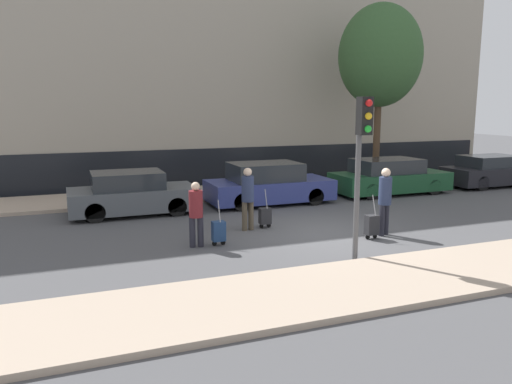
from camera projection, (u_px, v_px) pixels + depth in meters
name	position (u px, v px, depth m)	size (l,w,h in m)	color
ground_plane	(328.00, 234.00, 13.49)	(80.00, 80.00, 0.00)	#4C4C4F
sidewalk_near	(420.00, 275.00, 10.04)	(28.00, 2.50, 0.12)	tan
sidewalk_far	(241.00, 191.00, 19.91)	(28.00, 3.00, 0.12)	tan
building_facade	(215.00, 31.00, 21.81)	(28.00, 2.28, 13.33)	#A89E8C
parked_car_0	(132.00, 194.00, 15.84)	(3.95, 1.83, 1.37)	#4C5156
parked_car_1	(268.00, 185.00, 17.56)	(4.36, 1.92, 1.45)	navy
parked_car_2	(389.00, 177.00, 19.51)	(4.60, 1.87, 1.38)	#194728
parked_car_3	(491.00, 172.00, 21.34)	(4.25, 1.75, 1.32)	black
pedestrian_left	(196.00, 211.00, 12.12)	(0.35, 0.34, 1.62)	#23232D
trolley_left	(219.00, 231.00, 12.34)	(0.34, 0.29, 1.15)	navy
pedestrian_center	(248.00, 195.00, 13.74)	(0.35, 0.34, 1.75)	#4C4233
trolley_center	(265.00, 216.00, 14.11)	(0.34, 0.29, 1.12)	#262628
pedestrian_right	(385.00, 197.00, 13.19)	(0.34, 0.34, 1.81)	#23232D
trolley_right	(372.00, 225.00, 12.94)	(0.34, 0.29, 1.17)	#262628
traffic_light	(362.00, 146.00, 10.67)	(0.28, 0.47, 3.62)	#515154
parked_bicycle	(370.00, 174.00, 21.71)	(1.77, 0.06, 0.96)	black
bare_tree_near_crossing	(380.00, 56.00, 20.21)	(3.37, 3.37, 7.36)	#4C3826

